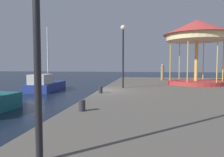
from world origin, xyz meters
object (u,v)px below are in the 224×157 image
(sailboat_blue, at_px, (45,84))
(carousel, at_px, (197,36))
(bollard_north, at_px, (82,105))
(lamp_post_mid_promenade, at_px, (123,45))
(person_near_carousel, at_px, (162,73))
(bollard_center, at_px, (101,90))

(sailboat_blue, xyz_separation_m, carousel, (13.72, -0.10, 4.26))
(sailboat_blue, distance_m, bollard_north, 13.70)
(lamp_post_mid_promenade, relative_size, bollard_north, 11.11)
(person_near_carousel, bearing_deg, carousel, -63.16)
(carousel, distance_m, bollard_center, 10.45)
(sailboat_blue, height_order, lamp_post_mid_promenade, sailboat_blue)
(bollard_north, bearing_deg, bollard_center, 93.54)
(sailboat_blue, relative_size, bollard_north, 15.40)
(lamp_post_mid_promenade, distance_m, bollard_north, 8.29)
(sailboat_blue, height_order, bollard_center, sailboat_blue)
(bollard_center, bearing_deg, bollard_north, -86.46)
(bollard_center, height_order, bollard_north, same)
(carousel, relative_size, person_near_carousel, 3.24)
(lamp_post_mid_promenade, distance_m, bollard_center, 4.21)
(carousel, distance_m, bollard_north, 13.92)
(person_near_carousel, bearing_deg, sailboat_blue, -157.91)
(carousel, height_order, bollard_north, carousel)
(sailboat_blue, height_order, person_near_carousel, sailboat_blue)
(carousel, xyz_separation_m, person_near_carousel, (-2.38, 4.70, -3.25))
(carousel, height_order, bollard_center, carousel)
(bollard_center, bearing_deg, lamp_post_mid_promenade, 70.50)
(carousel, xyz_separation_m, bollard_north, (-6.63, -11.62, -3.86))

